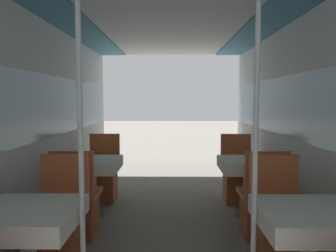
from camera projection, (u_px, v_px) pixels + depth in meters
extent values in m
cube|color=silver|center=(33.00, 129.00, 3.29)|extent=(0.05, 6.54, 2.28)
cube|color=#8CB2C6|center=(34.00, 107.00, 3.27)|extent=(0.03, 6.02, 0.70)
cube|color=silver|center=(307.00, 129.00, 3.25)|extent=(0.05, 6.54, 2.28)
cube|color=#8CB2C6|center=(306.00, 107.00, 3.24)|extent=(0.03, 6.02, 0.70)
cube|color=silver|center=(169.00, 7.00, 3.17)|extent=(2.74, 6.54, 0.04)
cube|color=teal|center=(54.00, 11.00, 3.19)|extent=(0.49, 6.28, 0.03)
cube|color=teal|center=(285.00, 10.00, 3.16)|extent=(0.49, 6.28, 0.03)
cube|color=#93704C|center=(27.00, 210.00, 2.21)|extent=(0.63, 0.63, 0.02)
cube|color=white|center=(27.00, 217.00, 2.21)|extent=(0.67, 0.67, 0.13)
cube|color=brown|center=(59.00, 240.00, 2.84)|extent=(0.37, 0.37, 0.43)
cube|color=#C66033|center=(58.00, 213.00, 2.82)|extent=(0.43, 0.43, 0.05)
cube|color=#C66033|center=(65.00, 179.00, 2.99)|extent=(0.43, 0.04, 0.46)
cylinder|color=silver|center=(81.00, 144.00, 2.17)|extent=(0.04, 0.04, 2.28)
cylinder|color=#4C4C51|center=(93.00, 215.00, 4.03)|extent=(0.30, 0.30, 0.01)
cylinder|color=#B7B7BC|center=(92.00, 188.00, 4.00)|extent=(0.11, 0.11, 0.67)
cube|color=#93704C|center=(92.00, 160.00, 3.98)|extent=(0.63, 0.63, 0.02)
cube|color=white|center=(92.00, 165.00, 3.98)|extent=(0.67, 0.67, 0.13)
cube|color=brown|center=(78.00, 216.00, 3.42)|extent=(0.37, 0.37, 0.43)
cube|color=#C66033|center=(78.00, 194.00, 3.40)|extent=(0.43, 0.43, 0.05)
cube|color=#C66033|center=(72.00, 174.00, 3.19)|extent=(0.43, 0.04, 0.46)
cube|color=brown|center=(103.00, 186.00, 4.61)|extent=(0.37, 0.37, 0.43)
cube|color=#C66033|center=(102.00, 169.00, 4.59)|extent=(0.43, 0.43, 0.05)
cube|color=#C66033|center=(105.00, 149.00, 4.76)|extent=(0.43, 0.04, 0.46)
cube|color=#93704C|center=(310.00, 211.00, 2.18)|extent=(0.63, 0.63, 0.02)
cube|color=white|center=(310.00, 218.00, 2.19)|extent=(0.67, 0.67, 0.13)
cube|color=brown|center=(279.00, 241.00, 2.81)|extent=(0.37, 0.37, 0.43)
cube|color=#C66033|center=(280.00, 214.00, 2.80)|extent=(0.43, 0.43, 0.05)
cube|color=#C66033|center=(274.00, 180.00, 2.97)|extent=(0.43, 0.04, 0.46)
cylinder|color=silver|center=(255.00, 144.00, 2.15)|extent=(0.04, 0.04, 2.28)
cylinder|color=#4C4C51|center=(247.00, 216.00, 4.01)|extent=(0.30, 0.30, 0.01)
cylinder|color=#B7B7BC|center=(248.00, 189.00, 3.98)|extent=(0.11, 0.11, 0.67)
cube|color=#93704C|center=(248.00, 161.00, 3.95)|extent=(0.63, 0.63, 0.02)
cube|color=white|center=(248.00, 165.00, 3.96)|extent=(0.67, 0.67, 0.13)
cube|color=brown|center=(261.00, 217.00, 3.40)|extent=(0.37, 0.37, 0.43)
cube|color=#C66033|center=(261.00, 194.00, 3.38)|extent=(0.43, 0.43, 0.05)
cube|color=#C66033|center=(267.00, 175.00, 3.16)|extent=(0.43, 0.04, 0.46)
cube|color=brown|center=(238.00, 186.00, 4.58)|extent=(0.37, 0.37, 0.43)
cube|color=#C66033|center=(238.00, 170.00, 4.57)|extent=(0.43, 0.43, 0.05)
cube|color=#C66033|center=(236.00, 150.00, 4.74)|extent=(0.43, 0.04, 0.46)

